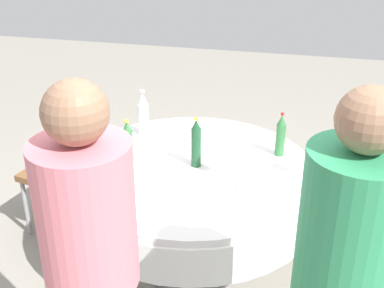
# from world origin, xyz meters

# --- Properties ---
(ground_plane) EXTENTS (10.00, 10.00, 0.00)m
(ground_plane) POSITION_xyz_m (0.00, 0.00, 0.00)
(ground_plane) COLOR gray
(dining_table) EXTENTS (1.45, 1.45, 0.74)m
(dining_table) POSITION_xyz_m (0.00, 0.00, 0.59)
(dining_table) COLOR white
(dining_table) RESTS_ON ground_plane
(bottle_dark_green_north) EXTENTS (0.06, 0.06, 0.30)m
(bottle_dark_green_north) POSITION_xyz_m (0.01, -0.02, 0.88)
(bottle_dark_green_north) COLOR #194728
(bottle_dark_green_north) RESTS_ON dining_table
(bottle_clear_near) EXTENTS (0.07, 0.07, 0.30)m
(bottle_clear_near) POSITION_xyz_m (0.35, 0.40, 0.88)
(bottle_clear_near) COLOR silver
(bottle_clear_near) RESTS_ON dining_table
(bottle_green_left) EXTENTS (0.06, 0.06, 0.26)m
(bottle_green_left) POSITION_xyz_m (-0.03, 0.37, 0.86)
(bottle_green_left) COLOR #2D6B38
(bottle_green_left) RESTS_ON dining_table
(bottle_green_front) EXTENTS (0.06, 0.06, 0.27)m
(bottle_green_front) POSITION_xyz_m (0.26, -0.48, 0.87)
(bottle_green_front) COLOR #2D6B38
(bottle_green_front) RESTS_ON dining_table
(wine_glass_front) EXTENTS (0.07, 0.07, 0.13)m
(wine_glass_front) POSITION_xyz_m (0.05, -0.57, 0.84)
(wine_glass_front) COLOR white
(wine_glass_front) RESTS_ON dining_table
(wine_glass_outer) EXTENTS (0.07, 0.07, 0.15)m
(wine_glass_outer) POSITION_xyz_m (-0.05, -0.15, 0.85)
(wine_glass_outer) COLOR white
(wine_glass_outer) RESTS_ON dining_table
(plate_west) EXTENTS (0.24, 0.24, 0.02)m
(plate_west) POSITION_xyz_m (-0.21, 0.16, 0.75)
(plate_west) COLOR white
(plate_west) RESTS_ON dining_table
(plate_far) EXTENTS (0.25, 0.25, 0.02)m
(plate_far) POSITION_xyz_m (-0.18, -0.41, 0.75)
(plate_far) COLOR white
(plate_far) RESTS_ON dining_table
(spoon_near) EXTENTS (0.13, 0.14, 0.00)m
(spoon_near) POSITION_xyz_m (0.33, 0.13, 0.74)
(spoon_near) COLOR silver
(spoon_near) RESTS_ON dining_table
(knife_left) EXTENTS (0.16, 0.11, 0.00)m
(knife_left) POSITION_xyz_m (0.27, -0.17, 0.74)
(knife_left) COLOR silver
(knife_left) RESTS_ON dining_table
(folded_napkin) EXTENTS (0.18, 0.18, 0.02)m
(folded_napkin) POSITION_xyz_m (0.20, 0.35, 0.75)
(folded_napkin) COLOR white
(folded_napkin) RESTS_ON dining_table
(person_near) EXTENTS (0.34, 0.34, 1.65)m
(person_near) POSITION_xyz_m (-1.17, 0.09, 0.87)
(person_near) COLOR slate
(person_near) RESTS_ON ground_plane
(chair_mid) EXTENTS (0.48, 0.48, 0.87)m
(chair_mid) POSITION_xyz_m (0.21, 0.91, 0.52)
(chair_mid) COLOR brown
(chair_mid) RESTS_ON ground_plane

